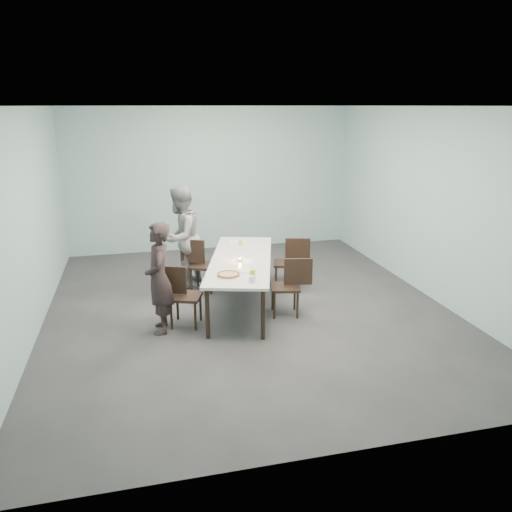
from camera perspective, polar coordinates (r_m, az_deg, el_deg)
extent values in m
plane|color=#333335|center=(7.78, -0.97, -5.91)|extent=(7.00, 7.00, 0.00)
cube|color=#A1C6CB|center=(10.72, -5.17, 8.69)|extent=(6.00, 0.02, 3.00)
cube|color=#A1C6CB|center=(4.12, 9.73, -4.89)|extent=(6.00, 0.02, 3.00)
cube|color=#A1C6CB|center=(7.30, -24.69, 3.38)|extent=(0.02, 7.00, 3.00)
cube|color=#A1C6CB|center=(8.49, 19.24, 5.68)|extent=(0.02, 7.00, 3.00)
cube|color=white|center=(7.17, -1.09, 16.78)|extent=(6.00, 7.00, 0.02)
cube|color=white|center=(7.67, -1.72, -0.44)|extent=(1.57, 2.75, 0.04)
cylinder|color=black|center=(6.70, -5.57, -6.57)|extent=(0.06, 0.06, 0.71)
cylinder|color=black|center=(8.97, -3.54, -0.38)|extent=(0.06, 0.06, 0.71)
cylinder|color=black|center=(6.64, 0.81, -6.70)|extent=(0.06, 0.06, 0.71)
cylinder|color=black|center=(8.93, 1.19, -0.44)|extent=(0.06, 0.06, 0.71)
cube|color=black|center=(7.10, -8.05, -4.61)|extent=(0.54, 0.54, 0.04)
cube|color=black|center=(7.07, -9.63, -2.72)|extent=(0.41, 0.18, 0.40)
cylinder|color=black|center=(7.08, -9.65, -6.73)|extent=(0.04, 0.04, 0.41)
cylinder|color=black|center=(7.38, -8.96, -5.69)|extent=(0.04, 0.04, 0.41)
cylinder|color=black|center=(7.00, -6.94, -6.89)|extent=(0.04, 0.04, 0.41)
cylinder|color=black|center=(7.30, -6.36, -5.83)|extent=(0.04, 0.04, 0.41)
cube|color=black|center=(8.41, -6.00, -1.11)|extent=(0.56, 0.56, 0.04)
cube|color=black|center=(8.40, -7.28, 0.53)|extent=(0.40, 0.22, 0.40)
cylinder|color=black|center=(8.38, -7.41, -2.85)|extent=(0.04, 0.04, 0.41)
cylinder|color=black|center=(8.68, -6.67, -2.11)|extent=(0.04, 0.04, 0.41)
cylinder|color=black|center=(8.28, -5.19, -3.03)|extent=(0.04, 0.04, 0.41)
cylinder|color=black|center=(8.58, -4.52, -2.28)|extent=(0.04, 0.04, 0.41)
cube|color=black|center=(7.40, 3.33, -3.56)|extent=(0.49, 0.49, 0.04)
cube|color=black|center=(7.35, 4.84, -1.78)|extent=(0.42, 0.12, 0.40)
cylinder|color=black|center=(7.66, 4.44, -4.67)|extent=(0.04, 0.04, 0.41)
cylinder|color=black|center=(7.35, 4.77, -5.64)|extent=(0.04, 0.04, 0.41)
cylinder|color=black|center=(7.63, 1.90, -4.73)|extent=(0.04, 0.04, 0.41)
cylinder|color=black|center=(7.31, 2.11, -5.71)|extent=(0.04, 0.04, 0.41)
cube|color=black|center=(8.50, 3.46, -0.83)|extent=(0.52, 0.52, 0.04)
cube|color=black|center=(8.44, 4.78, 0.71)|extent=(0.42, 0.15, 0.40)
cylinder|color=black|center=(8.74, 4.52, -1.91)|extent=(0.04, 0.04, 0.41)
cylinder|color=black|center=(8.42, 4.62, -2.65)|extent=(0.04, 0.04, 0.41)
cylinder|color=black|center=(8.73, 2.29, -1.89)|extent=(0.04, 0.04, 0.41)
cylinder|color=black|center=(8.41, 2.30, -2.63)|extent=(0.04, 0.04, 0.41)
imported|color=black|center=(6.86, -11.02, -2.51)|extent=(0.39, 0.58, 1.54)
imported|color=gray|center=(8.53, -8.60, 2.13)|extent=(1.02, 1.07, 1.74)
cylinder|color=white|center=(6.90, -3.16, -2.24)|extent=(0.34, 0.34, 0.01)
cylinder|color=#D1B677|center=(6.89, -3.16, -2.14)|extent=(0.30, 0.30, 0.01)
torus|color=brown|center=(6.89, -3.16, -2.10)|extent=(0.32, 0.32, 0.03)
cylinder|color=white|center=(7.08, -1.19, -1.73)|extent=(0.18, 0.18, 0.01)
cylinder|color=gold|center=(6.69, -0.39, -2.20)|extent=(0.08, 0.08, 0.15)
cylinder|color=silver|center=(6.62, -0.48, -2.67)|extent=(0.08, 0.08, 0.09)
cylinder|color=silver|center=(7.54, -1.86, -0.45)|extent=(0.06, 0.06, 0.03)
cylinder|color=orange|center=(7.53, -1.86, -0.28)|extent=(0.04, 0.04, 0.01)
cylinder|color=gold|center=(8.42, -1.79, 1.56)|extent=(0.07, 0.07, 0.08)
cube|color=silver|center=(8.59, -2.11, 1.62)|extent=(0.35, 0.29, 0.01)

